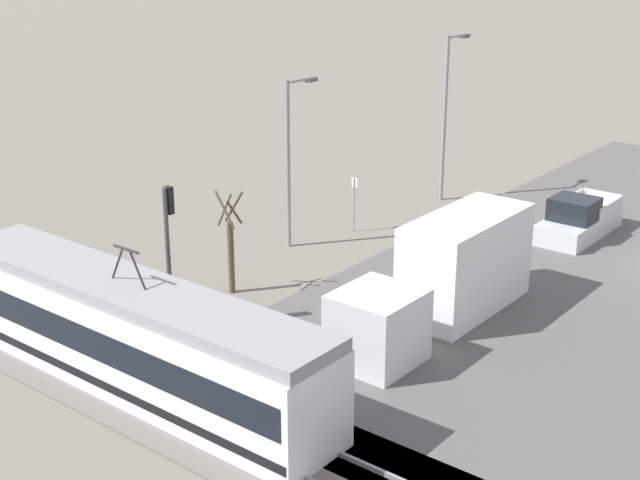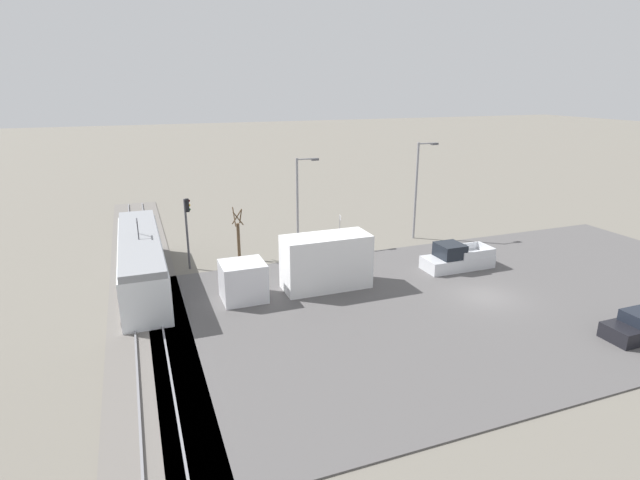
{
  "view_description": "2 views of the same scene",
  "coord_description": "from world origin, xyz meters",
  "px_view_note": "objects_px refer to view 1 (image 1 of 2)",
  "views": [
    {
      "loc": [
        -9.76,
        36.05,
        13.62
      ],
      "look_at": [
        9.93,
        11.35,
        2.3
      ],
      "focal_mm": 50.0,
      "sensor_mm": 36.0,
      "label": 1
    },
    {
      "loc": [
        -23.74,
        20.33,
        13.01
      ],
      "look_at": [
        6.35,
        8.91,
        2.97
      ],
      "focal_mm": 28.0,
      "sensor_mm": 36.0,
      "label": 2
    }
  ],
  "objects_px": {
    "pickup_truck": "(578,220)",
    "no_parking_sign": "(354,199)",
    "light_rail_tram": "(133,335)",
    "street_lamp_near_crossing": "(447,107)",
    "traffic_light_pole": "(169,240)",
    "street_lamp_mid_block": "(291,151)",
    "box_truck": "(446,276)",
    "street_tree": "(231,247)"
  },
  "relations": [
    {
      "from": "street_lamp_mid_block",
      "to": "traffic_light_pole",
      "type": "bearing_deg",
      "value": 104.93
    },
    {
      "from": "traffic_light_pole",
      "to": "street_lamp_near_crossing",
      "type": "height_order",
      "value": "street_lamp_near_crossing"
    },
    {
      "from": "light_rail_tram",
      "to": "street_lamp_near_crossing",
      "type": "bearing_deg",
      "value": -82.95
    },
    {
      "from": "traffic_light_pole",
      "to": "no_parking_sign",
      "type": "relative_size",
      "value": 2.03
    },
    {
      "from": "traffic_light_pole",
      "to": "light_rail_tram",
      "type": "bearing_deg",
      "value": 119.94
    },
    {
      "from": "box_truck",
      "to": "street_lamp_mid_block",
      "type": "xyz_separation_m",
      "value": [
        9.51,
        -2.75,
        2.57
      ]
    },
    {
      "from": "street_lamp_mid_block",
      "to": "no_parking_sign",
      "type": "distance_m",
      "value": 4.32
    },
    {
      "from": "street_tree",
      "to": "no_parking_sign",
      "type": "bearing_deg",
      "value": -86.16
    },
    {
      "from": "pickup_truck",
      "to": "traffic_light_pole",
      "type": "relative_size",
      "value": 0.99
    },
    {
      "from": "pickup_truck",
      "to": "street_lamp_mid_block",
      "type": "height_order",
      "value": "street_lamp_mid_block"
    },
    {
      "from": "light_rail_tram",
      "to": "box_truck",
      "type": "distance_m",
      "value": 11.24
    },
    {
      "from": "street_lamp_near_crossing",
      "to": "traffic_light_pole",
      "type": "bearing_deg",
      "value": 92.61
    },
    {
      "from": "light_rail_tram",
      "to": "street_tree",
      "type": "bearing_deg",
      "value": -68.83
    },
    {
      "from": "box_truck",
      "to": "street_lamp_near_crossing",
      "type": "relative_size",
      "value": 1.17
    },
    {
      "from": "pickup_truck",
      "to": "street_lamp_near_crossing",
      "type": "relative_size",
      "value": 0.63
    },
    {
      "from": "box_truck",
      "to": "traffic_light_pole",
      "type": "relative_size",
      "value": 1.86
    },
    {
      "from": "pickup_truck",
      "to": "no_parking_sign",
      "type": "distance_m",
      "value": 10.24
    },
    {
      "from": "pickup_truck",
      "to": "street_tree",
      "type": "distance_m",
      "value": 16.5
    },
    {
      "from": "no_parking_sign",
      "to": "street_tree",
      "type": "bearing_deg",
      "value": 93.84
    },
    {
      "from": "light_rail_tram",
      "to": "street_lamp_mid_block",
      "type": "distance_m",
      "value": 13.78
    },
    {
      "from": "street_lamp_near_crossing",
      "to": "no_parking_sign",
      "type": "height_order",
      "value": "street_lamp_near_crossing"
    },
    {
      "from": "traffic_light_pole",
      "to": "street_tree",
      "type": "height_order",
      "value": "traffic_light_pole"
    },
    {
      "from": "pickup_truck",
      "to": "street_lamp_near_crossing",
      "type": "bearing_deg",
      "value": -9.73
    },
    {
      "from": "light_rail_tram",
      "to": "traffic_light_pole",
      "type": "relative_size",
      "value": 2.81
    },
    {
      "from": "street_tree",
      "to": "box_truck",
      "type": "bearing_deg",
      "value": -160.08
    },
    {
      "from": "street_lamp_near_crossing",
      "to": "no_parking_sign",
      "type": "bearing_deg",
      "value": 85.74
    },
    {
      "from": "box_truck",
      "to": "pickup_truck",
      "type": "height_order",
      "value": "box_truck"
    },
    {
      "from": "traffic_light_pole",
      "to": "no_parking_sign",
      "type": "xyz_separation_m",
      "value": [
        1.42,
        -12.56,
        -1.85
      ]
    },
    {
      "from": "traffic_light_pole",
      "to": "street_tree",
      "type": "bearing_deg",
      "value": -77.61
    },
    {
      "from": "light_rail_tram",
      "to": "street_lamp_mid_block",
      "type": "bearing_deg",
      "value": -70.79
    },
    {
      "from": "traffic_light_pole",
      "to": "street_lamp_near_crossing",
      "type": "xyz_separation_m",
      "value": [
        0.9,
        -19.63,
        1.41
      ]
    },
    {
      "from": "light_rail_tram",
      "to": "pickup_truck",
      "type": "xyz_separation_m",
      "value": [
        -5.09,
        -21.65,
        -0.88
      ]
    },
    {
      "from": "light_rail_tram",
      "to": "traffic_light_pole",
      "type": "xyz_separation_m",
      "value": [
        1.95,
        -3.38,
        1.72
      ]
    },
    {
      "from": "box_truck",
      "to": "traffic_light_pole",
      "type": "height_order",
      "value": "traffic_light_pole"
    },
    {
      "from": "traffic_light_pole",
      "to": "street_lamp_mid_block",
      "type": "height_order",
      "value": "street_lamp_mid_block"
    },
    {
      "from": "traffic_light_pole",
      "to": "street_lamp_mid_block",
      "type": "xyz_separation_m",
      "value": [
        2.51,
        -9.4,
        0.89
      ]
    },
    {
      "from": "traffic_light_pole",
      "to": "street_lamp_near_crossing",
      "type": "relative_size",
      "value": 0.63
    },
    {
      "from": "box_truck",
      "to": "street_lamp_mid_block",
      "type": "height_order",
      "value": "street_lamp_mid_block"
    },
    {
      "from": "box_truck",
      "to": "traffic_light_pole",
      "type": "distance_m",
      "value": 9.81
    },
    {
      "from": "light_rail_tram",
      "to": "street_lamp_mid_block",
      "type": "relative_size",
      "value": 2.01
    },
    {
      "from": "pickup_truck",
      "to": "street_tree",
      "type": "bearing_deg",
      "value": 61.42
    },
    {
      "from": "traffic_light_pole",
      "to": "no_parking_sign",
      "type": "height_order",
      "value": "traffic_light_pole"
    }
  ]
}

